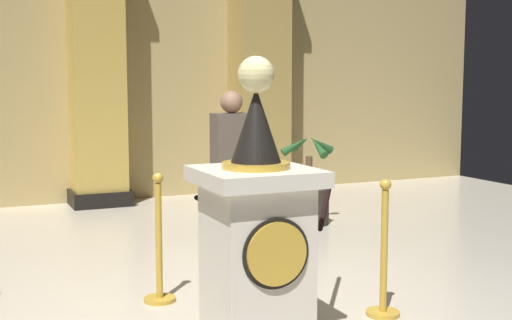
{
  "coord_description": "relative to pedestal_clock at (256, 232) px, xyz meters",
  "views": [
    {
      "loc": [
        -1.77,
        -4.09,
        1.66
      ],
      "look_at": [
        -0.03,
        -0.18,
        1.16
      ],
      "focal_mm": 47.8,
      "sensor_mm": 36.0,
      "label": 1
    }
  ],
  "objects": [
    {
      "name": "stanchion_far",
      "position": [
        -0.37,
        0.97,
        -0.36
      ],
      "size": [
        0.24,
        0.24,
        0.98
      ],
      "color": "gold",
      "rests_on": "ground_plane"
    },
    {
      "name": "stanchion_near",
      "position": [
        1.0,
        0.02,
        -0.36
      ],
      "size": [
        0.24,
        0.24,
        0.98
      ],
      "color": "gold",
      "rests_on": "ground_plane"
    },
    {
      "name": "bystander_guest",
      "position": [
        0.64,
        2.01,
        0.13
      ],
      "size": [
        0.36,
        0.22,
        1.57
      ],
      "color": "brown",
      "rests_on": "ground_plane"
    },
    {
      "name": "potted_palm_right",
      "position": [
        2.01,
        3.01,
        -0.4
      ],
      "size": [
        0.69,
        0.68,
        1.07
      ],
      "color": "#2D2823",
      "rests_on": "ground_plane"
    },
    {
      "name": "column_centre_rear",
      "position": [
        0.03,
        5.32,
        1.22
      ],
      "size": [
        0.82,
        0.82,
        3.86
      ],
      "color": "black",
      "rests_on": "ground_plane"
    },
    {
      "name": "velvet_rope",
      "position": [
        0.31,
        0.49,
        0.09
      ],
      "size": [
        1.19,
        1.18,
        0.22
      ],
      "color": "black"
    },
    {
      "name": "back_wall",
      "position": [
        0.03,
        5.62,
        1.31
      ],
      "size": [
        12.8,
        0.16,
        4.02
      ],
      "primitive_type": "cube",
      "color": "tan",
      "rests_on": "ground_plane"
    },
    {
      "name": "column_right",
      "position": [
        2.38,
        5.32,
        1.22
      ],
      "size": [
        0.91,
        0.91,
        3.86
      ],
      "color": "black",
      "rests_on": "ground_plane"
    },
    {
      "name": "pedestal_clock",
      "position": [
        0.0,
        0.0,
        0.0
      ],
      "size": [
        0.73,
        0.73,
        1.82
      ],
      "color": "silver",
      "rests_on": "ground_plane"
    }
  ]
}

